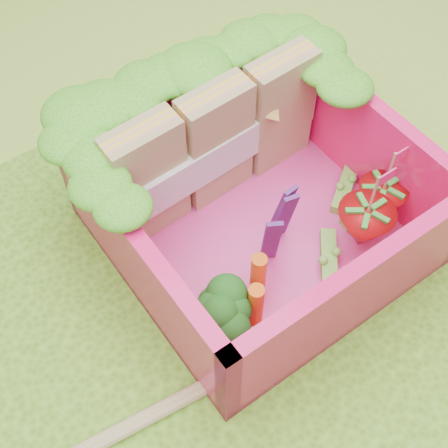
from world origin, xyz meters
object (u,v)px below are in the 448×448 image
Objects in this scene: bento_box at (259,200)px; sandwich_stack at (217,143)px; strawberry_left at (363,228)px; broccoli at (220,316)px; strawberry_right at (379,203)px.

sandwich_stack reaches higher than bento_box.
sandwich_stack is 0.77m from strawberry_left.
sandwich_stack is (0.01, 0.33, 0.08)m from bento_box.
sandwich_stack is 0.83m from broccoli.
strawberry_left is at bearing -64.60° from sandwich_stack.
sandwich_stack is 2.39× the size of strawberry_right.
sandwich_stack is at bearing 89.08° from bento_box.
strawberry_left is at bearing -46.57° from bento_box.
strawberry_right is at bearing -29.17° from bento_box.
bento_box is 1.16× the size of sandwich_stack.
strawberry_left is at bearing -158.05° from strawberry_right.
broccoli is 0.64× the size of strawberry_left.
strawberry_left is 1.07× the size of strawberry_right.
strawberry_left is (0.33, -0.35, -0.09)m from bento_box.
broccoli is 0.79m from strawberry_left.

